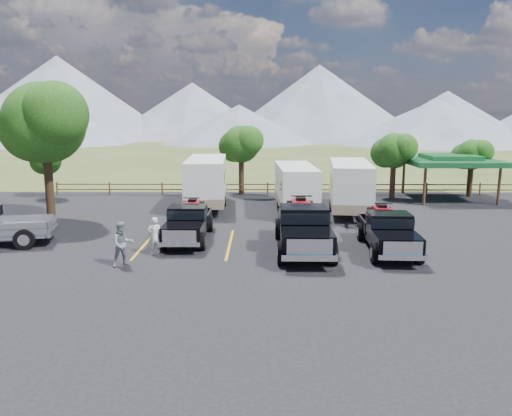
{
  "coord_description": "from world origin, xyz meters",
  "views": [
    {
      "loc": [
        -0.56,
        -18.8,
        6.09
      ],
      "look_at": [
        -0.77,
        4.95,
        1.6
      ],
      "focal_mm": 35.0,
      "sensor_mm": 36.0,
      "label": 1
    }
  ],
  "objects_px": {
    "trailer_left": "(207,182)",
    "trailer_right": "(350,186)",
    "rig_center": "(303,226)",
    "person_b": "(123,244)",
    "rig_right": "(388,230)",
    "person_a": "(155,236)",
    "pavilion": "(450,161)",
    "trailer_center": "(296,188)",
    "rig_left": "(189,221)",
    "tree_big_nw": "(44,123)"
  },
  "relations": [
    {
      "from": "rig_left",
      "to": "person_a",
      "type": "height_order",
      "value": "rig_left"
    },
    {
      "from": "trailer_center",
      "to": "pavilion",
      "type": "bearing_deg",
      "value": 22.15
    },
    {
      "from": "trailer_center",
      "to": "trailer_right",
      "type": "height_order",
      "value": "trailer_right"
    },
    {
      "from": "tree_big_nw",
      "to": "rig_left",
      "type": "height_order",
      "value": "tree_big_nw"
    },
    {
      "from": "rig_right",
      "to": "trailer_right",
      "type": "xyz_separation_m",
      "value": [
        -0.15,
        8.83,
        0.69
      ]
    },
    {
      "from": "rig_left",
      "to": "trailer_right",
      "type": "xyz_separation_m",
      "value": [
        9.03,
        6.93,
        0.72
      ]
    },
    {
      "from": "pavilion",
      "to": "rig_left",
      "type": "relative_size",
      "value": 1.09
    },
    {
      "from": "rig_center",
      "to": "rig_right",
      "type": "relative_size",
      "value": 1.14
    },
    {
      "from": "rig_left",
      "to": "person_a",
      "type": "distance_m",
      "value": 2.89
    },
    {
      "from": "tree_big_nw",
      "to": "trailer_center",
      "type": "distance_m",
      "value": 15.02
    },
    {
      "from": "rig_center",
      "to": "person_b",
      "type": "xyz_separation_m",
      "value": [
        -7.45,
        -2.57,
        -0.18
      ]
    },
    {
      "from": "tree_big_nw",
      "to": "pavilion",
      "type": "height_order",
      "value": "tree_big_nw"
    },
    {
      "from": "rig_right",
      "to": "trailer_right",
      "type": "distance_m",
      "value": 8.86
    },
    {
      "from": "tree_big_nw",
      "to": "trailer_right",
      "type": "bearing_deg",
      "value": 8.99
    },
    {
      "from": "trailer_left",
      "to": "trailer_right",
      "type": "distance_m",
      "value": 9.2
    },
    {
      "from": "trailer_left",
      "to": "person_b",
      "type": "distance_m",
      "value": 13.1
    },
    {
      "from": "trailer_right",
      "to": "person_b",
      "type": "height_order",
      "value": "trailer_right"
    },
    {
      "from": "person_a",
      "to": "rig_right",
      "type": "bearing_deg",
      "value": 171.87
    },
    {
      "from": "person_a",
      "to": "person_b",
      "type": "xyz_separation_m",
      "value": [
        -0.94,
        -1.69,
        0.08
      ]
    },
    {
      "from": "person_a",
      "to": "trailer_left",
      "type": "bearing_deg",
      "value": -107.89
    },
    {
      "from": "trailer_right",
      "to": "person_a",
      "type": "height_order",
      "value": "trailer_right"
    },
    {
      "from": "trailer_left",
      "to": "person_a",
      "type": "xyz_separation_m",
      "value": [
        -1.07,
        -11.23,
        -0.85
      ]
    },
    {
      "from": "trailer_left",
      "to": "rig_left",
      "type": "bearing_deg",
      "value": -92.62
    },
    {
      "from": "rig_center",
      "to": "person_b",
      "type": "bearing_deg",
      "value": -160.38
    },
    {
      "from": "rig_right",
      "to": "trailer_center",
      "type": "bearing_deg",
      "value": 114.16
    },
    {
      "from": "trailer_center",
      "to": "person_a",
      "type": "height_order",
      "value": "trailer_center"
    },
    {
      "from": "rig_right",
      "to": "person_b",
      "type": "height_order",
      "value": "rig_right"
    },
    {
      "from": "pavilion",
      "to": "trailer_right",
      "type": "xyz_separation_m",
      "value": [
        -8.01,
        -5.2,
        -1.11
      ]
    },
    {
      "from": "pavilion",
      "to": "rig_right",
      "type": "distance_m",
      "value": 16.18
    },
    {
      "from": "rig_center",
      "to": "rig_right",
      "type": "xyz_separation_m",
      "value": [
        3.77,
        -0.11,
        -0.15
      ]
    },
    {
      "from": "tree_big_nw",
      "to": "trailer_left",
      "type": "relative_size",
      "value": 0.84
    },
    {
      "from": "tree_big_nw",
      "to": "person_a",
      "type": "relative_size",
      "value": 4.68
    },
    {
      "from": "rig_left",
      "to": "rig_right",
      "type": "xyz_separation_m",
      "value": [
        9.19,
        -1.89,
        0.03
      ]
    },
    {
      "from": "rig_center",
      "to": "trailer_left",
      "type": "relative_size",
      "value": 0.74
    },
    {
      "from": "rig_left",
      "to": "rig_center",
      "type": "relative_size",
      "value": 0.84
    },
    {
      "from": "trailer_right",
      "to": "person_b",
      "type": "distance_m",
      "value": 15.83
    },
    {
      "from": "rig_left",
      "to": "person_a",
      "type": "bearing_deg",
      "value": -112.31
    },
    {
      "from": "tree_big_nw",
      "to": "rig_right",
      "type": "bearing_deg",
      "value": -18.89
    },
    {
      "from": "rig_right",
      "to": "trailer_left",
      "type": "xyz_separation_m",
      "value": [
        -9.21,
        10.46,
        0.74
      ]
    },
    {
      "from": "trailer_center",
      "to": "trailer_right",
      "type": "bearing_deg",
      "value": -2.92
    },
    {
      "from": "trailer_center",
      "to": "person_a",
      "type": "bearing_deg",
      "value": -127.48
    },
    {
      "from": "trailer_right",
      "to": "person_a",
      "type": "distance_m",
      "value": 13.98
    },
    {
      "from": "rig_center",
      "to": "person_a",
      "type": "bearing_deg",
      "value": -171.72
    },
    {
      "from": "rig_left",
      "to": "person_a",
      "type": "xyz_separation_m",
      "value": [
        -1.1,
        -2.67,
        -0.08
      ]
    },
    {
      "from": "rig_right",
      "to": "trailer_center",
      "type": "distance_m",
      "value": 9.55
    },
    {
      "from": "rig_right",
      "to": "trailer_left",
      "type": "relative_size",
      "value": 0.64
    },
    {
      "from": "pavilion",
      "to": "rig_right",
      "type": "bearing_deg",
      "value": -119.25
    },
    {
      "from": "tree_big_nw",
      "to": "trailer_left",
      "type": "distance_m",
      "value": 10.31
    },
    {
      "from": "person_a",
      "to": "rig_center",
      "type": "bearing_deg",
      "value": 175.26
    },
    {
      "from": "person_b",
      "to": "trailer_left",
      "type": "bearing_deg",
      "value": 51.12
    }
  ]
}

